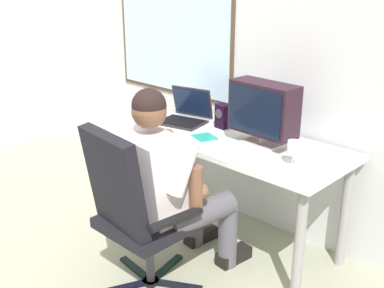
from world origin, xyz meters
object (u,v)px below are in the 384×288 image
at_px(crt_monitor, 263,110).
at_px(person_seated, 170,182).
at_px(desk_speaker, 222,116).
at_px(office_chair, 132,206).
at_px(laptop, 186,113).
at_px(desk, 230,151).
at_px(wine_glass, 293,148).
at_px(cd_case, 205,137).

bearing_deg(crt_monitor, person_seated, -110.49).
bearing_deg(desk_speaker, office_chair, -80.44).
relative_size(crt_monitor, laptop, 1.18).
relative_size(desk, person_seated, 1.31).
relative_size(desk, wine_glass, 10.86).
distance_m(laptop, wine_glass, 1.01).
bearing_deg(wine_glass, desk, 168.18).
xyz_separation_m(office_chair, cd_case, (-0.10, 0.70, 0.20)).
relative_size(crt_monitor, desk_speaker, 2.62).
xyz_separation_m(person_seated, laptop, (-0.46, 0.60, 0.19)).
bearing_deg(desk_speaker, laptop, -167.61).
bearing_deg(person_seated, desk, 91.18).
height_order(person_seated, crt_monitor, person_seated).
xyz_separation_m(laptop, desk_speaker, (0.28, 0.06, 0.02)).
xyz_separation_m(desk, wine_glass, (0.54, -0.11, 0.20)).
height_order(person_seated, wine_glass, person_seated).
bearing_deg(desk, office_chair, -90.99).
distance_m(office_chair, cd_case, 0.73).
distance_m(wine_glass, desk_speaker, 0.75).
relative_size(wine_glass, desk_speaker, 0.86).
height_order(laptop, wine_glass, laptop).
bearing_deg(cd_case, crt_monitor, 23.14).
xyz_separation_m(office_chair, desk_speaker, (-0.16, 0.93, 0.28)).
height_order(wine_glass, cd_case, wine_glass).
relative_size(crt_monitor, wine_glass, 3.03).
distance_m(desk, wine_glass, 0.59).
bearing_deg(wine_glass, crt_monitor, 155.68).
distance_m(person_seated, laptop, 0.79).
bearing_deg(crt_monitor, desk_speaker, 167.46).
bearing_deg(laptop, office_chair, -63.21).
bearing_deg(desk, person_seated, -88.82).
height_order(desk, laptop, laptop).
bearing_deg(cd_case, laptop, 152.74).
xyz_separation_m(desk, cd_case, (-0.12, -0.12, 0.10)).
relative_size(person_seated, wine_glass, 8.26).
distance_m(office_chair, person_seated, 0.28).
xyz_separation_m(office_chair, person_seated, (0.03, 0.27, 0.06)).
bearing_deg(desk_speaker, cd_case, -77.05).
xyz_separation_m(crt_monitor, desk_speaker, (-0.40, 0.09, -0.14)).
height_order(laptop, cd_case, laptop).
xyz_separation_m(person_seated, desk_speaker, (-0.18, 0.67, 0.21)).
distance_m(desk, laptop, 0.48).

